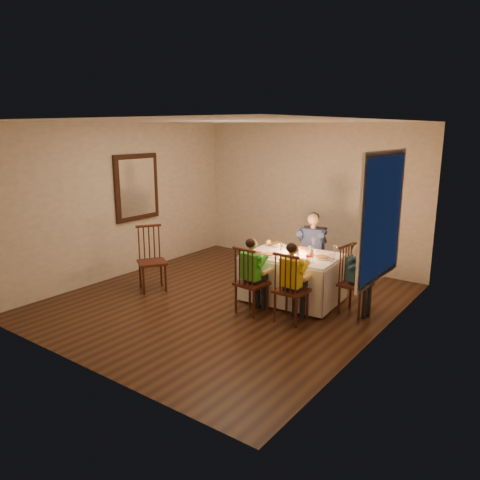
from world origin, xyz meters
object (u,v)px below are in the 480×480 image
Objects in this scene: chair_end at (354,314)px; child_teal at (354,314)px; serving_bowl at (278,245)px; chair_adult at (311,286)px; chair_near_left at (252,312)px; adult at (311,286)px; chair_extra at (153,290)px; child_yellow at (291,321)px; chair_near_right at (291,321)px; dining_table at (293,268)px; child_green at (252,312)px.

chair_end is 0.00m from child_teal.
chair_adult is at bearing 55.08° from serving_bowl.
adult is (0.14, 1.49, 0.00)m from chair_near_left.
child_yellow is (2.40, 0.21, 0.00)m from chair_extra.
serving_bowl reaches higher than chair_near_right.
chair_near_left is 1.42m from child_teal.
chair_near_left is 1.00× the size of chair_end.
child_yellow is at bearing -52.28° from chair_extra.
serving_bowl is (-0.80, 0.93, 0.73)m from child_yellow.
chair_adult is 1.24m from child_teal.
adult is 1.19× the size of child_teal.
serving_bowl is (-1.37, 0.20, 0.73)m from chair_end.
chair_extra is (-2.97, -0.95, 0.00)m from chair_end.
dining_table reaches higher than chair_end.
child_yellow is (0.38, -0.69, -0.50)m from dining_table.
dining_table is 0.94m from child_green.
chair_extra is at bearing 112.58° from chair_end.
chair_extra is 5.39× the size of serving_bowl.
child_teal is (2.97, 0.95, 0.00)m from chair_extra.
chair_near_right is at bearing -168.56° from child_green.
chair_extra is 0.85× the size of adult.
child_green is (-1.17, -0.80, 0.00)m from chair_end.
dining_table reaches higher than adult.
chair_end is at bearing -128.18° from child_yellow.
chair_near_left is 1.26m from serving_bowl.
chair_near_right is at bearing -85.32° from adult.
child_green is (0.00, 0.00, 0.00)m from chair_near_left.
serving_bowl is at bearing 86.68° from child_teal.
child_yellow is at bearing -85.32° from chair_adult.
child_teal is (1.03, -0.69, 0.00)m from adult.
child_teal is at bearing -128.18° from chair_near_right.
child_yellow is at bearing 146.71° from child_teal.
adult is at bearing -72.44° from child_yellow.
child_teal is at bearing -8.16° from serving_bowl.
chair_end is at bearing -1.44° from dining_table.
child_yellow is (0.00, -0.00, 0.00)m from chair_near_right.
chair_near_left is 0.60m from chair_near_right.
child_yellow reaches higher than child_green.
chair_adult and chair_near_left have the same top height.
chair_end is 1.24m from adult.
serving_bowl reaches higher than adult.
chair_adult is 1.50m from child_yellow.
chair_end is 0.95× the size of child_teal.
adult is at bearing 0.00° from chair_adult.
chair_end is 0.90× the size of child_green.
child_green is 1.05× the size of child_teal.
chair_near_left is 5.06× the size of serving_bowl.
chair_extra is 0.96× the size of child_green.
chair_near_right is 1.43m from serving_bowl.
chair_extra is 1.81m from child_green.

